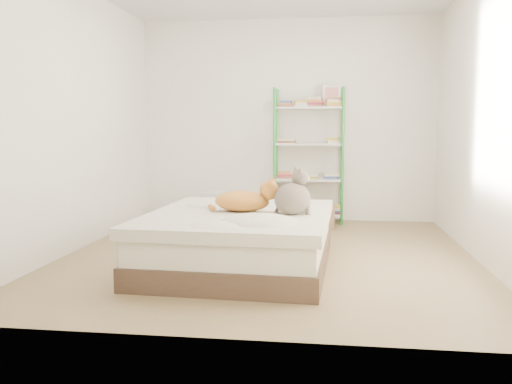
% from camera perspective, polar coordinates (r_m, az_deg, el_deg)
% --- Properties ---
extents(room, '(3.81, 4.21, 2.61)m').
position_cam_1_polar(room, '(5.04, 1.42, 7.93)').
color(room, olive).
rests_on(room, ground).
extents(bed, '(1.59, 1.95, 0.48)m').
position_cam_1_polar(bed, '(4.68, -1.70, -5.02)').
color(bed, '#473227').
rests_on(bed, ground).
extents(orange_cat, '(0.59, 0.35, 0.23)m').
position_cam_1_polar(orange_cat, '(4.64, -1.48, -0.69)').
color(orange_cat, orange).
rests_on(orange_cat, bed).
extents(grey_cat, '(0.43, 0.41, 0.38)m').
position_cam_1_polar(grey_cat, '(4.48, 3.87, 0.03)').
color(grey_cat, '#6E6351').
rests_on(grey_cat, bed).
extents(shelf_unit, '(0.88, 0.36, 1.74)m').
position_cam_1_polar(shelf_unit, '(6.90, 5.62, 3.75)').
color(shelf_unit, green).
rests_on(shelf_unit, ground).
extents(cardboard_box, '(0.54, 0.55, 0.37)m').
position_cam_1_polar(cardboard_box, '(6.44, 5.89, -2.57)').
color(cardboard_box, '#96654B').
rests_on(cardboard_box, ground).
extents(white_bin, '(0.39, 0.35, 0.40)m').
position_cam_1_polar(white_bin, '(6.90, -4.45, -1.59)').
color(white_bin, silver).
rests_on(white_bin, ground).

